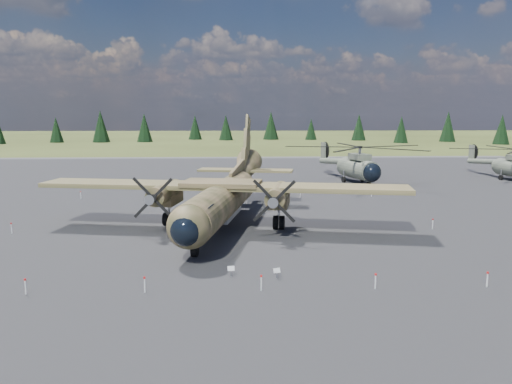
{
  "coord_description": "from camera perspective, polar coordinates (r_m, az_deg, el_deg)",
  "views": [
    {
      "loc": [
        0.59,
        -38.28,
        9.05
      ],
      "look_at": [
        2.44,
        2.0,
        2.8
      ],
      "focal_mm": 35.0,
      "sensor_mm": 36.0,
      "label": 1
    }
  ],
  "objects": [
    {
      "name": "transport_plane",
      "position": [
        40.69,
        -3.65,
        -0.07
      ],
      "size": [
        29.32,
        26.37,
        9.67
      ],
      "rotation": [
        0.0,
        0.0,
        -0.19
      ],
      "color": "#3C3D21",
      "rests_on": "ground"
    },
    {
      "name": "info_placard_left",
      "position": [
        28.51,
        -2.87,
        -8.84
      ],
      "size": [
        0.41,
        0.21,
        0.61
      ],
      "rotation": [
        0.0,
        0.0,
        0.11
      ],
      "color": "gray",
      "rests_on": "ground"
    },
    {
      "name": "helicopter_near",
      "position": [
        67.51,
        11.56,
        3.96
      ],
      "size": [
        23.55,
        24.9,
        5.0
      ],
      "rotation": [
        0.0,
        0.0,
        0.23
      ],
      "color": "slate",
      "rests_on": "ground"
    },
    {
      "name": "apron",
      "position": [
        49.12,
        -3.27,
        -1.82
      ],
      "size": [
        120.0,
        120.0,
        0.04
      ],
      "primitive_type": "cube",
      "color": "#57575C",
      "rests_on": "ground"
    },
    {
      "name": "info_placard_right",
      "position": [
        28.17,
        2.38,
        -9.08
      ],
      "size": [
        0.42,
        0.27,
        0.6
      ],
      "rotation": [
        0.0,
        0.0,
        0.31
      ],
      "color": "gray",
      "rests_on": "ground"
    },
    {
      "name": "barrier_fence",
      "position": [
        39.16,
        -4.11,
        -3.81
      ],
      "size": [
        33.12,
        29.62,
        0.85
      ],
      "color": "white",
      "rests_on": "ground"
    },
    {
      "name": "ground",
      "position": [
        39.34,
        -3.43,
        -4.5
      ],
      "size": [
        500.0,
        500.0,
        0.0
      ],
      "primitive_type": "plane",
      "color": "#5A652D",
      "rests_on": "ground"
    },
    {
      "name": "treeline",
      "position": [
        40.62,
        -6.49,
        2.63
      ],
      "size": [
        291.85,
        296.91,
        10.88
      ],
      "color": "black",
      "rests_on": "ground"
    }
  ]
}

